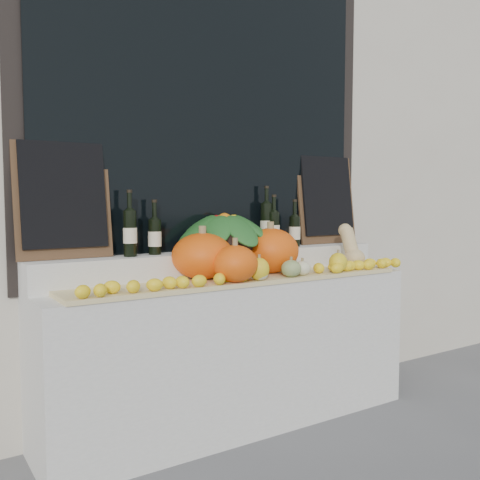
% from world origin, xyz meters
% --- Properties ---
extents(storefront_facade, '(7.00, 0.94, 4.50)m').
position_xyz_m(storefront_facade, '(0.00, 2.25, 2.25)').
color(storefront_facade, beige).
rests_on(storefront_facade, ground).
extents(display_sill, '(2.30, 0.55, 0.88)m').
position_xyz_m(display_sill, '(0.00, 1.52, 0.44)').
color(display_sill, silver).
rests_on(display_sill, ground).
extents(rear_tier, '(2.30, 0.25, 0.16)m').
position_xyz_m(rear_tier, '(0.00, 1.68, 0.96)').
color(rear_tier, silver).
rests_on(rear_tier, display_sill).
extents(straw_bedding, '(2.10, 0.32, 0.02)m').
position_xyz_m(straw_bedding, '(0.00, 1.40, 0.89)').
color(straw_bedding, tan).
rests_on(straw_bedding, display_sill).
extents(pumpkin_left, '(0.37, 0.37, 0.26)m').
position_xyz_m(pumpkin_left, '(-0.22, 1.50, 1.04)').
color(pumpkin_left, '#F85B0D').
rests_on(pumpkin_left, straw_bedding).
extents(pumpkin_right, '(0.42, 0.42, 0.27)m').
position_xyz_m(pumpkin_right, '(0.25, 1.49, 1.04)').
color(pumpkin_right, '#F85B0D').
rests_on(pumpkin_right, straw_bedding).
extents(pumpkin_center, '(0.30, 0.30, 0.20)m').
position_xyz_m(pumpkin_center, '(-0.13, 1.30, 1.01)').
color(pumpkin_center, '#F85B0D').
rests_on(pumpkin_center, straw_bedding).
extents(butternut_squash, '(0.14, 0.20, 0.29)m').
position_xyz_m(butternut_squash, '(0.86, 1.43, 1.03)').
color(butternut_squash, '#D6B67E').
rests_on(butternut_squash, straw_bedding).
extents(decorative_gourds, '(0.87, 0.15, 0.15)m').
position_xyz_m(decorative_gourds, '(0.20, 1.29, 0.96)').
color(decorative_gourds, '#34641E').
rests_on(decorative_gourds, straw_bedding).
extents(lemon_heap, '(2.20, 0.16, 0.06)m').
position_xyz_m(lemon_heap, '(0.00, 1.29, 0.94)').
color(lemon_heap, yellow).
rests_on(lemon_heap, straw_bedding).
extents(produce_bowl, '(0.67, 0.67, 0.24)m').
position_xyz_m(produce_bowl, '(0.02, 1.66, 1.15)').
color(produce_bowl, black).
rests_on(produce_bowl, rear_tier).
extents(wine_bottle_far_left, '(0.08, 0.08, 0.37)m').
position_xyz_m(wine_bottle_far_left, '(-0.59, 1.65, 1.17)').
color(wine_bottle_far_left, black).
rests_on(wine_bottle_far_left, rear_tier).
extents(wine_bottle_near_left, '(0.08, 0.08, 0.31)m').
position_xyz_m(wine_bottle_near_left, '(-0.43, 1.68, 1.14)').
color(wine_bottle_near_left, black).
rests_on(wine_bottle_near_left, rear_tier).
extents(wine_bottle_tall, '(0.08, 0.08, 0.40)m').
position_xyz_m(wine_bottle_tall, '(0.37, 1.70, 1.19)').
color(wine_bottle_tall, black).
rests_on(wine_bottle_tall, rear_tier).
extents(wine_bottle_near_right, '(0.08, 0.08, 0.34)m').
position_xyz_m(wine_bottle_near_right, '(0.40, 1.66, 1.16)').
color(wine_bottle_near_right, black).
rests_on(wine_bottle_near_right, rear_tier).
extents(wine_bottle_far_right, '(0.08, 0.08, 0.31)m').
position_xyz_m(wine_bottle_far_right, '(0.57, 1.66, 1.15)').
color(wine_bottle_far_right, black).
rests_on(wine_bottle_far_right, rear_tier).
extents(chalkboard_left, '(0.50, 0.11, 0.62)m').
position_xyz_m(chalkboard_left, '(-0.92, 1.74, 1.36)').
color(chalkboard_left, '#4C331E').
rests_on(chalkboard_left, rear_tier).
extents(chalkboard_right, '(0.50, 0.11, 0.62)m').
position_xyz_m(chalkboard_right, '(0.92, 1.74, 1.36)').
color(chalkboard_right, '#4C331E').
rests_on(chalkboard_right, rear_tier).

